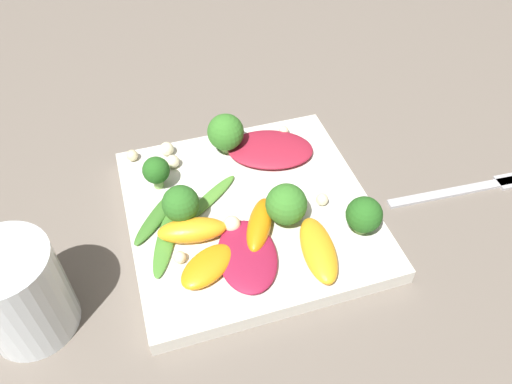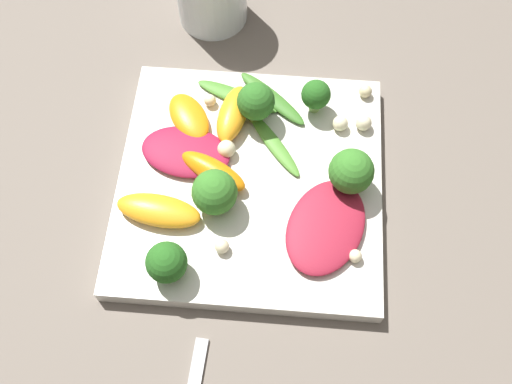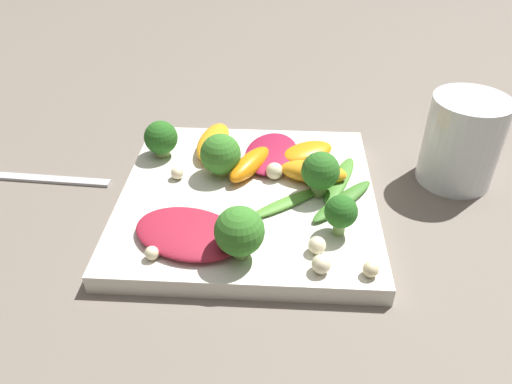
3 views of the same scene
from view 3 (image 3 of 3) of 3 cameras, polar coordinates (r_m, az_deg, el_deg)
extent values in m
plane|color=#6B6056|center=(0.51, -0.93, -1.60)|extent=(2.40, 2.40, 0.00)
cube|color=silver|center=(0.50, -0.94, -0.77)|extent=(0.25, 0.25, 0.02)
cylinder|color=white|center=(0.56, 22.49, 5.40)|extent=(0.08, 0.08, 0.10)
cube|color=#B2B2B7|center=(0.60, -24.17, 1.59)|extent=(0.02, 0.17, 0.01)
ellipsoid|color=maroon|center=(0.55, 1.76, 4.45)|extent=(0.09, 0.07, 0.01)
ellipsoid|color=maroon|center=(0.44, -7.75, -4.67)|extent=(0.10, 0.12, 0.01)
ellipsoid|color=orange|center=(0.52, -0.39, 3.21)|extent=(0.07, 0.05, 0.02)
ellipsoid|color=orange|center=(0.56, -4.93, 5.78)|extent=(0.08, 0.04, 0.02)
ellipsoid|color=orange|center=(0.55, 5.89, 4.57)|extent=(0.06, 0.07, 0.01)
ellipsoid|color=orange|center=(0.51, 6.57, 2.30)|extent=(0.04, 0.07, 0.02)
cylinder|color=#7A9E51|center=(0.42, -2.03, -6.50)|extent=(0.01, 0.01, 0.02)
sphere|color=#387A28|center=(0.41, -2.09, -4.48)|extent=(0.04, 0.04, 0.04)
cylinder|color=#84AD5B|center=(0.56, -10.63, 4.71)|extent=(0.02, 0.02, 0.01)
sphere|color=#26601E|center=(0.55, -10.82, 6.14)|extent=(0.04, 0.04, 0.04)
cylinder|color=#7A9E51|center=(0.49, 7.24, 0.30)|extent=(0.02, 0.02, 0.02)
sphere|color=#2D6B23|center=(0.48, 7.41, 2.13)|extent=(0.04, 0.04, 0.04)
cylinder|color=#7A9E51|center=(0.52, -3.99, 2.66)|extent=(0.02, 0.02, 0.01)
sphere|color=#387A28|center=(0.51, -4.07, 4.35)|extent=(0.04, 0.04, 0.04)
cylinder|color=#84AD5B|center=(0.45, 9.49, -3.83)|extent=(0.01, 0.01, 0.02)
sphere|color=#26601E|center=(0.44, 9.70, -2.21)|extent=(0.03, 0.03, 0.03)
ellipsoid|color=#518E33|center=(0.48, 3.52, -1.23)|extent=(0.06, 0.08, 0.01)
ellipsoid|color=#47842D|center=(0.51, 9.53, 1.37)|extent=(0.09, 0.05, 0.01)
ellipsoid|color=#3D7528|center=(0.49, 9.88, -0.97)|extent=(0.08, 0.07, 0.01)
sphere|color=beige|center=(0.43, -11.82, -6.85)|extent=(0.01, 0.01, 0.01)
sphere|color=beige|center=(0.41, 7.47, -8.18)|extent=(0.02, 0.02, 0.02)
sphere|color=beige|center=(0.41, 12.98, -8.60)|extent=(0.01, 0.01, 0.01)
sphere|color=beige|center=(0.51, 2.12, 2.41)|extent=(0.02, 0.02, 0.02)
sphere|color=beige|center=(0.53, 8.34, 3.33)|extent=(0.01, 0.01, 0.01)
sphere|color=beige|center=(0.52, -9.00, 2.16)|extent=(0.01, 0.01, 0.01)
sphere|color=beige|center=(0.43, 6.99, -6.06)|extent=(0.02, 0.02, 0.02)
camera|label=1|loc=(0.74, 11.50, 43.29)|focal=35.00mm
camera|label=2|loc=(0.52, -55.89, 49.68)|focal=42.00mm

